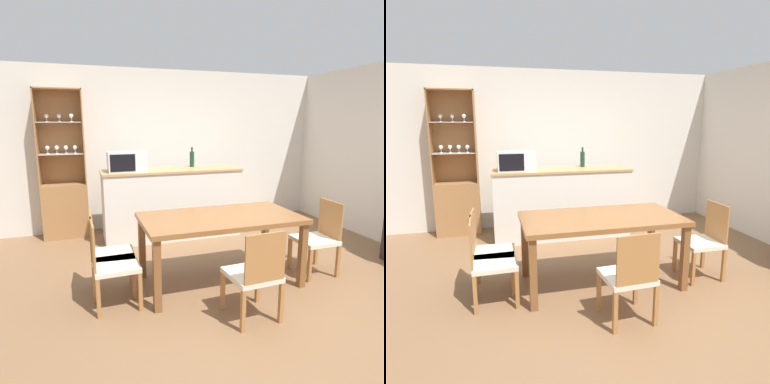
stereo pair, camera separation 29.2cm
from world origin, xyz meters
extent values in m
plane|color=brown|center=(0.00, 0.00, 0.00)|extent=(18.00, 18.00, 0.00)
cube|color=silver|center=(0.00, 2.63, 1.27)|extent=(6.80, 0.06, 2.55)
cube|color=silver|center=(-0.24, 1.91, 0.50)|extent=(2.03, 0.58, 1.01)
cube|color=tan|center=(-0.24, 1.91, 1.02)|extent=(2.06, 0.61, 0.03)
cube|color=#A37042|center=(-1.77, 2.42, 0.41)|extent=(0.65, 0.36, 0.81)
cube|color=#A37042|center=(-1.77, 2.59, 1.50)|extent=(0.65, 0.02, 1.38)
cube|color=#A37042|center=(-2.09, 2.42, 1.50)|extent=(0.02, 0.36, 1.38)
cube|color=#A37042|center=(-1.46, 2.42, 1.50)|extent=(0.02, 0.36, 1.38)
cube|color=#A37042|center=(-1.77, 2.42, 2.18)|extent=(0.65, 0.36, 0.02)
cube|color=white|center=(-1.77, 2.42, 1.27)|extent=(0.61, 0.31, 0.01)
cube|color=white|center=(-1.77, 2.42, 1.72)|extent=(0.61, 0.31, 0.01)
cylinder|color=white|center=(-1.96, 2.43, 1.27)|extent=(0.04, 0.04, 0.01)
cylinder|color=white|center=(-1.96, 2.43, 1.30)|extent=(0.01, 0.01, 0.06)
sphere|color=white|center=(-1.96, 2.43, 1.36)|extent=(0.06, 0.06, 0.06)
cylinder|color=white|center=(-1.94, 2.46, 1.73)|extent=(0.04, 0.04, 0.01)
cylinder|color=white|center=(-1.94, 2.46, 1.76)|extent=(0.01, 0.01, 0.06)
sphere|color=white|center=(-1.94, 2.46, 1.81)|extent=(0.06, 0.06, 0.06)
cylinder|color=white|center=(-1.84, 2.43, 1.27)|extent=(0.04, 0.04, 0.01)
cylinder|color=white|center=(-1.84, 2.43, 1.30)|extent=(0.01, 0.01, 0.06)
sphere|color=white|center=(-1.84, 2.43, 1.36)|extent=(0.06, 0.06, 0.06)
cylinder|color=white|center=(-1.77, 2.46, 1.73)|extent=(0.04, 0.04, 0.01)
cylinder|color=white|center=(-1.77, 2.46, 1.76)|extent=(0.01, 0.01, 0.06)
sphere|color=white|center=(-1.77, 2.46, 1.81)|extent=(0.06, 0.06, 0.06)
cylinder|color=white|center=(-1.71, 2.41, 1.27)|extent=(0.04, 0.04, 0.01)
cylinder|color=white|center=(-1.71, 2.41, 1.30)|extent=(0.01, 0.01, 0.06)
sphere|color=white|center=(-1.71, 2.41, 1.36)|extent=(0.06, 0.06, 0.06)
cylinder|color=white|center=(-1.61, 2.39, 1.73)|extent=(0.04, 0.04, 0.01)
cylinder|color=white|center=(-1.61, 2.39, 1.76)|extent=(0.01, 0.01, 0.06)
sphere|color=white|center=(-1.61, 2.39, 1.81)|extent=(0.06, 0.06, 0.06)
cylinder|color=white|center=(-1.58, 2.38, 1.27)|extent=(0.04, 0.04, 0.01)
cylinder|color=white|center=(-1.58, 2.38, 1.30)|extent=(0.01, 0.01, 0.06)
sphere|color=white|center=(-1.58, 2.38, 1.36)|extent=(0.06, 0.06, 0.06)
cube|color=brown|center=(-0.16, 0.26, 0.72)|extent=(1.68, 0.88, 0.05)
cube|color=brown|center=(-0.94, -0.12, 0.35)|extent=(0.07, 0.07, 0.70)
cube|color=brown|center=(0.62, -0.12, 0.35)|extent=(0.07, 0.07, 0.70)
cube|color=brown|center=(-0.94, 0.64, 0.35)|extent=(0.07, 0.07, 0.70)
cube|color=brown|center=(0.62, 0.64, 0.35)|extent=(0.07, 0.07, 0.70)
cube|color=beige|center=(-1.28, 0.39, 0.40)|extent=(0.44, 0.44, 0.05)
cube|color=#A8703D|center=(-1.47, 0.40, 0.63)|extent=(0.05, 0.38, 0.42)
cube|color=#A8703D|center=(-1.07, 0.56, 0.19)|extent=(0.04, 0.04, 0.38)
cube|color=#A8703D|center=(-1.10, 0.19, 0.19)|extent=(0.04, 0.04, 0.38)
cube|color=#A8703D|center=(-1.45, 0.59, 0.19)|extent=(0.04, 0.04, 0.38)
cube|color=#A8703D|center=(-1.48, 0.22, 0.19)|extent=(0.04, 0.04, 0.38)
cube|color=beige|center=(0.96, 0.13, 0.40)|extent=(0.41, 0.41, 0.05)
cube|color=#A8703D|center=(1.15, 0.13, 0.63)|extent=(0.02, 0.38, 0.42)
cube|color=#A8703D|center=(0.77, -0.06, 0.19)|extent=(0.04, 0.04, 0.38)
cube|color=#A8703D|center=(0.77, 0.31, 0.19)|extent=(0.04, 0.04, 0.38)
cube|color=#A8703D|center=(1.14, -0.06, 0.19)|extent=(0.04, 0.04, 0.38)
cube|color=#A8703D|center=(1.14, 0.31, 0.19)|extent=(0.04, 0.04, 0.38)
cube|color=beige|center=(-1.28, 0.13, 0.40)|extent=(0.43, 0.43, 0.05)
cube|color=#A8703D|center=(-1.47, 0.12, 0.63)|extent=(0.03, 0.38, 0.42)
cube|color=#A8703D|center=(-1.09, 0.32, 0.19)|extent=(0.04, 0.04, 0.38)
cube|color=#A8703D|center=(-1.08, -0.06, 0.19)|extent=(0.04, 0.04, 0.38)
cube|color=#A8703D|center=(-1.47, 0.31, 0.19)|extent=(0.04, 0.04, 0.38)
cube|color=#A8703D|center=(-1.46, -0.07, 0.19)|extent=(0.04, 0.04, 0.38)
cube|color=beige|center=(-0.16, -0.46, 0.40)|extent=(0.44, 0.44, 0.05)
cube|color=#A8703D|center=(-0.15, -0.66, 0.63)|extent=(0.38, 0.04, 0.42)
cube|color=#A8703D|center=(-0.36, -0.28, 0.19)|extent=(0.04, 0.04, 0.38)
cube|color=#A8703D|center=(0.02, -0.26, 0.19)|extent=(0.04, 0.04, 0.38)
cube|color=#A8703D|center=(-0.34, -0.66, 0.19)|extent=(0.04, 0.04, 0.38)
cube|color=#A8703D|center=(0.04, -0.64, 0.19)|extent=(0.04, 0.04, 0.38)
cube|color=silver|center=(-0.90, 1.89, 1.18)|extent=(0.53, 0.32, 0.27)
cube|color=black|center=(-0.98, 1.72, 1.18)|extent=(0.34, 0.01, 0.23)
cylinder|color=#193D23|center=(0.13, 2.07, 1.15)|extent=(0.07, 0.07, 0.23)
cylinder|color=#193D23|center=(0.13, 2.07, 1.31)|extent=(0.03, 0.03, 0.07)
camera|label=1|loc=(-1.55, -2.96, 1.72)|focal=32.00mm
camera|label=2|loc=(-1.27, -3.04, 1.72)|focal=32.00mm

